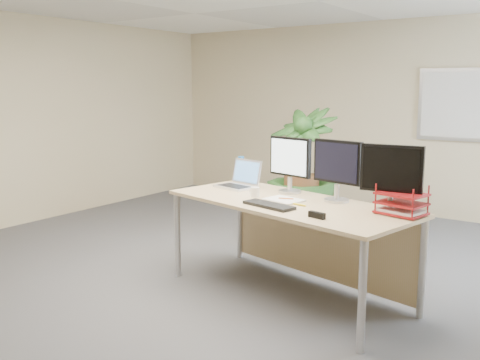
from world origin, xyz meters
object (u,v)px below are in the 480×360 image
Objects in this scene: laptop at (240,181)px; desk at (297,219)px; floor_plant at (302,179)px; monitor_left at (290,161)px; monitor_right at (337,167)px.

desk is at bearing -13.68° from laptop.
monitor_left is (0.48, -1.12, 0.37)m from floor_plant.
monitor_right reaches higher than desk.
monitor_right is at bearing 19.50° from desk.
desk is at bearing -46.64° from monitor_left.
monitor_left reaches higher than laptop.
floor_plant is 2.90× the size of monitor_right.
desk is 0.58m from monitor_right.
desk is at bearing -160.50° from monitor_right.
floor_plant reaches higher than desk.
monitor_right is (0.51, -0.11, 0.01)m from monitor_left.
floor_plant is 2.97× the size of monitor_left.
desk is at bearing -62.82° from floor_plant.
desk is 4.44× the size of monitor_right.
floor_plant is 1.28m from monitor_left.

